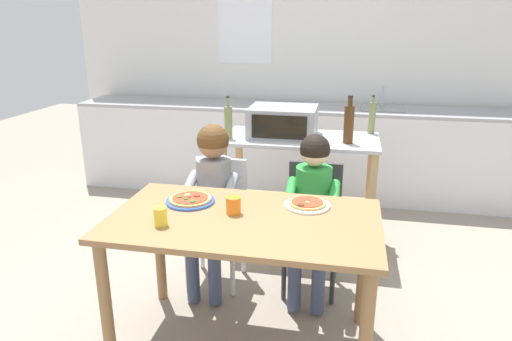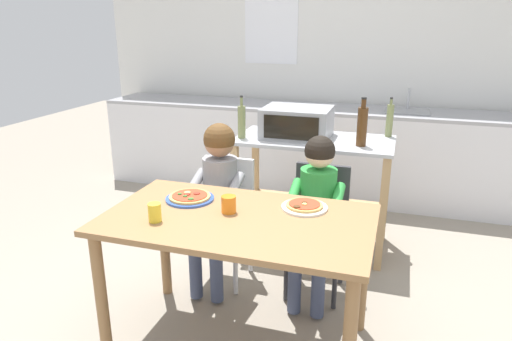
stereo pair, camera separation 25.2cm
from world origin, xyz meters
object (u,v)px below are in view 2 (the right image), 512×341
(pizza_plate_blue_rimmed, at_px, (190,197))
(drinking_cup_orange, at_px, (229,204))
(dining_table, at_px, (238,237))
(dining_chair_left, at_px, (225,211))
(child_in_green_shirt, at_px, (316,201))
(child_in_grey_shirt, at_px, (217,186))
(pizza_plate_white, at_px, (304,206))
(kitchen_island_cart, at_px, (313,175))
(drinking_cup_yellow, at_px, (155,212))
(bottle_tall_green_wine, at_px, (242,121))
(bottle_clear_vinegar, at_px, (362,126))
(toaster_oven, at_px, (297,122))
(bottle_dark_olive_oil, at_px, (390,120))
(dining_chair_right, at_px, (318,220))

(pizza_plate_blue_rimmed, relative_size, drinking_cup_orange, 2.99)
(dining_table, xyz_separation_m, dining_chair_left, (-0.33, 0.64, -0.16))
(child_in_green_shirt, bearing_deg, child_in_grey_shirt, -177.62)
(pizza_plate_white, relative_size, drinking_cup_orange, 2.74)
(kitchen_island_cart, bearing_deg, drinking_cup_yellow, -109.00)
(bottle_tall_green_wine, xyz_separation_m, bottle_clear_vinegar, (0.86, 0.04, 0.02))
(toaster_oven, distance_m, child_in_green_shirt, 0.86)
(child_in_green_shirt, xyz_separation_m, drinking_cup_orange, (-0.36, -0.51, 0.14))
(kitchen_island_cart, xyz_separation_m, child_in_green_shirt, (0.16, -0.73, 0.08))
(dining_chair_left, relative_size, child_in_green_shirt, 0.79)
(kitchen_island_cart, height_order, pizza_plate_blue_rimmed, kitchen_island_cart)
(dining_chair_left, bearing_deg, pizza_plate_blue_rimmed, -90.00)
(child_in_grey_shirt, bearing_deg, toaster_oven, 67.12)
(pizza_plate_blue_rimmed, bearing_deg, kitchen_island_cart, 67.97)
(bottle_tall_green_wine, bearing_deg, toaster_oven, 21.92)
(bottle_dark_olive_oil, relative_size, drinking_cup_yellow, 3.19)
(pizza_plate_blue_rimmed, xyz_separation_m, pizza_plate_white, (0.62, 0.07, -0.00))
(pizza_plate_white, height_order, drinking_cup_yellow, drinking_cup_yellow)
(dining_chair_left, distance_m, pizza_plate_white, 0.81)
(bottle_dark_olive_oil, height_order, pizza_plate_white, bottle_dark_olive_oil)
(child_in_grey_shirt, bearing_deg, dining_chair_left, 90.00)
(bottle_tall_green_wine, height_order, pizza_plate_white, bottle_tall_green_wine)
(child_in_grey_shirt, xyz_separation_m, child_in_green_shirt, (0.62, 0.03, -0.04))
(kitchen_island_cart, height_order, toaster_oven, toaster_oven)
(bottle_clear_vinegar, xyz_separation_m, dining_chair_left, (-0.81, -0.54, -0.52))
(bottle_dark_olive_oil, bearing_deg, dining_table, -113.19)
(drinking_cup_orange, bearing_deg, child_in_green_shirt, 55.16)
(bottle_dark_olive_oil, distance_m, pizza_plate_white, 1.38)
(kitchen_island_cart, bearing_deg, toaster_oven, 174.13)
(toaster_oven, distance_m, bottle_tall_green_wine, 0.41)
(child_in_grey_shirt, height_order, drinking_cup_yellow, child_in_grey_shirt)
(kitchen_island_cart, height_order, bottle_clear_vinegar, bottle_clear_vinegar)
(drinking_cup_orange, bearing_deg, dining_table, -32.96)
(drinking_cup_yellow, bearing_deg, child_in_grey_shirt, 86.91)
(dining_table, bearing_deg, bottle_dark_olive_oil, 66.81)
(bottle_tall_green_wine, bearing_deg, bottle_dark_olive_oil, 19.87)
(pizza_plate_white, bearing_deg, dining_table, -144.76)
(dining_table, distance_m, pizza_plate_white, 0.38)
(kitchen_island_cart, distance_m, pizza_plate_white, 1.11)
(dining_chair_left, height_order, drinking_cup_yellow, drinking_cup_yellow)
(pizza_plate_white, bearing_deg, child_in_green_shirt, 89.97)
(kitchen_island_cart, relative_size, dining_chair_right, 1.41)
(toaster_oven, xyz_separation_m, child_in_grey_shirt, (-0.33, -0.77, -0.27))
(pizza_plate_blue_rimmed, distance_m, drinking_cup_yellow, 0.31)
(dining_chair_right, xyz_separation_m, pizza_plate_blue_rimmed, (-0.62, -0.54, 0.28))
(dining_chair_left, distance_m, pizza_plate_blue_rimmed, 0.58)
(pizza_plate_blue_rimmed, relative_size, pizza_plate_white, 1.09)
(dining_chair_right, distance_m, child_in_green_shirt, 0.21)
(kitchen_island_cart, height_order, dining_chair_left, kitchen_island_cart)
(bottle_tall_green_wine, bearing_deg, pizza_plate_white, -54.36)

